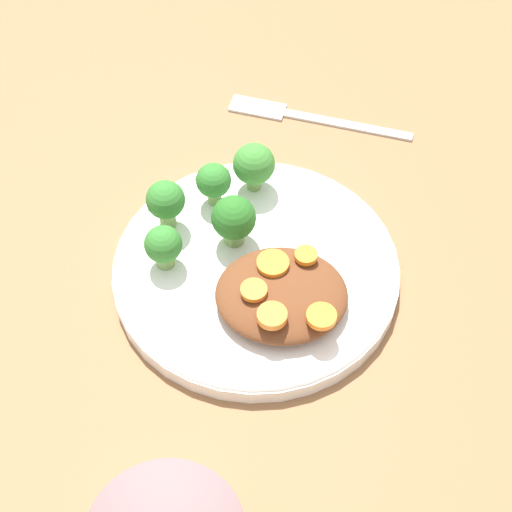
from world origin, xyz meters
name	(u,v)px	position (x,y,z in m)	size (l,w,h in m)	color
ground_plane	(256,277)	(0.00, 0.00, 0.00)	(4.00, 4.00, 0.00)	#8C603D
plate	(256,270)	(0.00, 0.00, 0.01)	(0.25, 0.25, 0.02)	white
stew_mound	(282,295)	(-0.04, -0.02, 0.03)	(0.10, 0.11, 0.03)	brown
broccoli_floret_0	(166,202)	(0.04, 0.08, 0.05)	(0.04, 0.04, 0.05)	#759E51
broccoli_floret_1	(254,165)	(0.09, 0.01, 0.05)	(0.04, 0.04, 0.05)	#759E51
broccoli_floret_2	(234,219)	(0.03, 0.02, 0.05)	(0.04, 0.04, 0.05)	#759E51
broccoli_floret_3	(214,181)	(0.07, 0.04, 0.04)	(0.03, 0.03, 0.04)	#759E51
broccoli_floret_4	(163,248)	(0.00, 0.08, 0.04)	(0.03, 0.03, 0.04)	#759E51
carrot_slice_0	(259,290)	(-0.05, 0.00, 0.04)	(0.02, 0.02, 0.00)	orange
carrot_slice_1	(272,316)	(-0.07, -0.02, 0.04)	(0.02, 0.02, 0.01)	orange
carrot_slice_2	(306,255)	(-0.01, -0.04, 0.04)	(0.02, 0.02, 0.01)	orange
carrot_slice_3	(273,263)	(-0.02, -0.01, 0.04)	(0.03, 0.03, 0.00)	orange
carrot_slice_4	(321,316)	(-0.07, -0.06, 0.04)	(0.02, 0.02, 0.01)	orange
fork	(302,115)	(0.21, -0.04, 0.00)	(0.06, 0.19, 0.01)	silver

